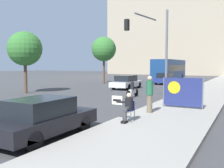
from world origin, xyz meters
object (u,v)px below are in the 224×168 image
at_px(jogger_on_sidewalk, 150,94).
at_px(motorcycle_on_road, 132,90).
at_px(seated_protester, 128,106).
at_px(car_on_road_midblock, 165,78).
at_px(parked_car_curbside, 43,118).
at_px(traffic_light_pole, 151,40).
at_px(street_tree_midblock, 104,49).
at_px(city_bus_on_road, 169,69).
at_px(street_tree_near_curb, 25,49).
at_px(car_on_road_nearest, 127,82).
at_px(protest_banner, 182,92).

height_order(jogger_on_sidewalk, motorcycle_on_road, jogger_on_sidewalk).
xyz_separation_m(seated_protester, jogger_on_sidewalk, (0.15, 2.28, 0.30)).
distance_m(car_on_road_midblock, motorcycle_on_road, 14.94).
bearing_deg(parked_car_curbside, motorcycle_on_road, 98.09).
bearing_deg(traffic_light_pole, street_tree_midblock, 131.89).
bearing_deg(city_bus_on_road, street_tree_near_curb, -106.50).
height_order(car_on_road_nearest, car_on_road_midblock, car_on_road_midblock).
distance_m(seated_protester, street_tree_midblock, 24.05).
xyz_separation_m(protest_banner, city_bus_on_road, (-7.69, 25.03, 0.87)).
distance_m(protest_banner, street_tree_midblock, 21.30).
distance_m(street_tree_near_curb, street_tree_midblock, 13.42).
distance_m(traffic_light_pole, parked_car_curbside, 11.15).
height_order(jogger_on_sidewalk, street_tree_midblock, street_tree_midblock).
bearing_deg(traffic_light_pole, street_tree_near_curb, -175.39).
xyz_separation_m(seated_protester, city_bus_on_road, (-6.42, 29.46, 1.11)).
xyz_separation_m(jogger_on_sidewalk, parked_car_curbside, (-2.02, -5.35, -0.41)).
relative_size(parked_car_curbside, car_on_road_nearest, 0.91).
distance_m(seated_protester, jogger_on_sidewalk, 2.31).
relative_size(jogger_on_sidewalk, street_tree_near_curb, 0.33).
bearing_deg(jogger_on_sidewalk, street_tree_near_curb, -18.36).
xyz_separation_m(protest_banner, street_tree_midblock, (-14.12, 15.53, 3.62)).
bearing_deg(car_on_road_nearest, jogger_on_sidewalk, -60.17).
xyz_separation_m(car_on_road_nearest, street_tree_midblock, (-5.94, 5.36, 3.95)).
distance_m(protest_banner, car_on_road_midblock, 19.92).
bearing_deg(street_tree_near_curb, traffic_light_pole, 4.61).
distance_m(seated_protester, car_on_road_midblock, 23.83).
height_order(protest_banner, traffic_light_pole, traffic_light_pole).
distance_m(seated_protester, protest_banner, 4.61).
distance_m(car_on_road_nearest, street_tree_midblock, 8.92).
height_order(seated_protester, street_tree_near_curb, street_tree_near_curb).
xyz_separation_m(jogger_on_sidewalk, traffic_light_pole, (-1.82, 5.21, 3.18)).
height_order(car_on_road_nearest, city_bus_on_road, city_bus_on_road).
relative_size(car_on_road_midblock, city_bus_on_road, 0.44).
bearing_deg(parked_car_curbside, seated_protester, 58.71).
distance_m(traffic_light_pole, motorcycle_on_road, 4.27).
bearing_deg(street_tree_near_curb, street_tree_midblock, 88.47).
relative_size(car_on_road_nearest, street_tree_near_curb, 0.82).
bearing_deg(car_on_road_midblock, street_tree_midblock, -156.61).
distance_m(jogger_on_sidewalk, protest_banner, 2.42).
xyz_separation_m(protest_banner, motorcycle_on_road, (-4.76, 3.98, -0.51)).
bearing_deg(city_bus_on_road, motorcycle_on_road, -82.08).
bearing_deg(car_on_road_nearest, car_on_road_midblock, 79.15).
bearing_deg(parked_car_curbside, protest_banner, 67.31).
bearing_deg(city_bus_on_road, car_on_road_nearest, -91.88).
bearing_deg(seated_protester, car_on_road_nearest, 128.19).
xyz_separation_m(car_on_road_midblock, street_tree_near_curb, (-7.95, -16.69, 3.25)).
height_order(car_on_road_midblock, street_tree_midblock, street_tree_midblock).
relative_size(jogger_on_sidewalk, car_on_road_nearest, 0.41).
xyz_separation_m(traffic_light_pole, car_on_road_midblock, (-3.59, 15.76, -3.55)).
distance_m(city_bus_on_road, motorcycle_on_road, 21.30).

